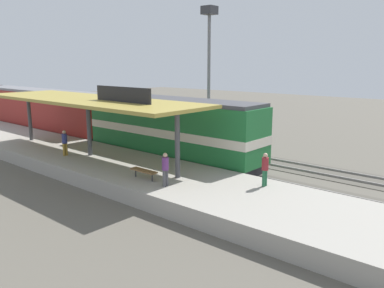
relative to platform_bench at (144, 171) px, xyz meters
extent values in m
plane|color=#5B564C|center=(8.00, 6.83, -1.34)|extent=(120.00, 120.00, 0.00)
cube|color=#4E4941|center=(6.00, 6.83, -1.32)|extent=(3.20, 110.00, 0.04)
cube|color=gray|center=(5.28, 6.83, -1.26)|extent=(0.10, 110.00, 0.16)
cube|color=gray|center=(6.72, 6.83, -1.26)|extent=(0.10, 110.00, 0.16)
cube|color=#4E4941|center=(10.60, 6.83, -1.32)|extent=(3.20, 110.00, 0.04)
cube|color=gray|center=(9.88, 6.83, -1.26)|extent=(0.10, 110.00, 0.16)
cube|color=gray|center=(11.32, 6.83, -1.26)|extent=(0.10, 110.00, 0.16)
cube|color=#9E998E|center=(1.40, 6.83, -0.89)|extent=(6.00, 44.00, 0.90)
cylinder|color=#47474C|center=(1.40, -1.17, 1.36)|extent=(0.28, 0.28, 3.60)
cylinder|color=#47474C|center=(1.40, 6.83, 1.36)|extent=(0.28, 0.28, 3.60)
cylinder|color=#47474C|center=(1.40, 14.83, 1.36)|extent=(0.28, 0.28, 3.60)
cube|color=#A38E3D|center=(1.40, 6.83, 3.26)|extent=(5.20, 18.00, 0.20)
cube|color=black|center=(1.40, 3.23, 3.81)|extent=(0.12, 4.80, 0.90)
cylinder|color=#333338|center=(0.00, -0.65, -0.23)|extent=(0.07, 0.07, 0.42)
cylinder|color=#333338|center=(0.00, 0.65, -0.23)|extent=(0.07, 0.07, 0.42)
cube|color=brown|center=(0.00, 0.00, 0.02)|extent=(0.44, 1.70, 0.08)
cube|color=#28282D|center=(6.00, 3.78, -0.83)|extent=(2.60, 13.60, 0.70)
cube|color=#1E6B33|center=(6.00, 3.78, 1.27)|extent=(2.90, 14.40, 3.50)
cube|color=#424247|center=(6.00, 3.78, 3.14)|extent=(2.78, 14.11, 0.24)
cube|color=beige|center=(6.00, 3.78, 1.00)|extent=(2.93, 14.43, 0.56)
cube|color=#28282D|center=(6.00, 21.78, -0.83)|extent=(2.60, 19.20, 0.70)
cube|color=maroon|center=(6.00, 21.78, 1.17)|extent=(2.90, 20.00, 3.30)
cube|color=slate|center=(6.00, 21.78, 2.94)|extent=(2.78, 19.60, 0.24)
cylinder|color=slate|center=(13.80, 6.52, 4.16)|extent=(0.28, 0.28, 11.00)
cube|color=#333338|center=(13.80, 6.52, 10.01)|extent=(1.10, 1.10, 0.70)
cylinder|color=#4C4C51|center=(-0.18, -1.72, -0.02)|extent=(0.16, 0.16, 0.84)
cylinder|color=#4C4C51|center=(0.00, -1.72, -0.02)|extent=(0.16, 0.16, 0.84)
cylinder|color=#663375|center=(-0.09, -1.72, 0.72)|extent=(0.34, 0.34, 0.64)
sphere|color=tan|center=(-0.09, -1.72, 1.15)|extent=(0.23, 0.23, 0.23)
cylinder|color=olive|center=(0.14, 7.96, -0.02)|extent=(0.16, 0.16, 0.84)
cylinder|color=olive|center=(0.32, 7.96, -0.02)|extent=(0.16, 0.16, 0.84)
cylinder|color=navy|center=(0.23, 7.96, 0.72)|extent=(0.34, 0.34, 0.64)
sphere|color=tan|center=(0.23, 7.96, 1.15)|extent=(0.23, 0.23, 0.23)
cylinder|color=#23603D|center=(3.04, -5.52, -0.02)|extent=(0.16, 0.16, 0.84)
cylinder|color=#23603D|center=(3.22, -5.52, -0.02)|extent=(0.16, 0.16, 0.84)
cylinder|color=maroon|center=(3.13, -5.52, 0.72)|extent=(0.34, 0.34, 0.64)
sphere|color=tan|center=(3.13, -5.52, 1.15)|extent=(0.23, 0.23, 0.23)
camera|label=1|loc=(-13.49, -14.99, 5.65)|focal=36.49mm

